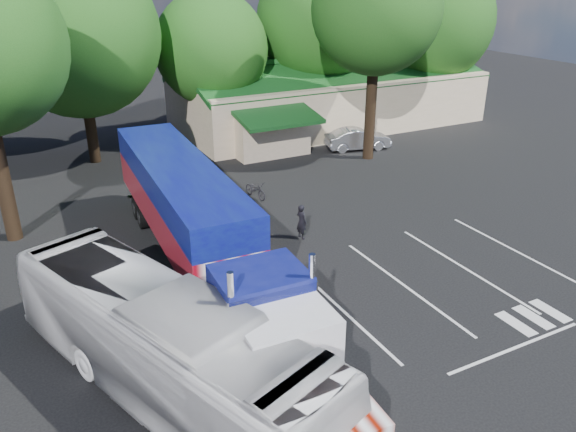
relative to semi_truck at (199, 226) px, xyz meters
name	(u,v)px	position (x,y,z in m)	size (l,w,h in m)	color
ground	(269,243)	(3.96, 2.06, -2.54)	(120.00, 120.00, 0.00)	black
event_hall	(326,97)	(17.70, 19.87, -0.33)	(24.20, 14.12, 5.55)	beige
tree_row_c	(77,35)	(-1.04, 18.26, 5.49)	(10.00, 10.00, 13.05)	black
tree_row_d	(211,49)	(7.96, 19.56, 4.04)	(8.00, 8.00, 10.60)	black
tree_row_e	(319,21)	(16.96, 20.06, 5.54)	(9.60, 9.60, 12.90)	black
tree_row_f	(430,21)	(26.96, 18.86, 5.25)	(10.40, 10.40, 13.00)	black
tree_near_right	(377,9)	(15.46, 10.56, 6.92)	(8.00, 8.00, 13.50)	black
semi_truck	(199,226)	(0.00, 0.00, 0.00)	(3.90, 21.58, 4.50)	black
woman	(301,222)	(5.56, 1.82, -1.69)	(0.62, 0.41, 1.71)	black
bicycle	(255,189)	(5.76, 7.53, -2.06)	(0.64, 1.83, 0.96)	black
tour_bus	(166,345)	(-3.04, -5.72, -0.79)	(2.95, 12.61, 3.51)	silver
silver_sedan	(358,139)	(15.96, 12.56, -1.79)	(1.59, 4.57, 1.50)	#B1B3B9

